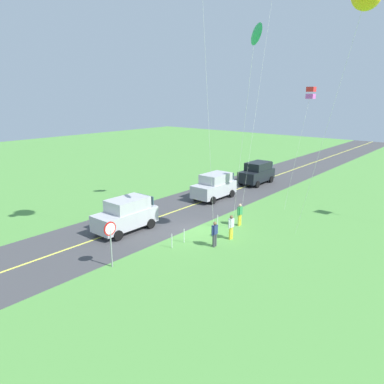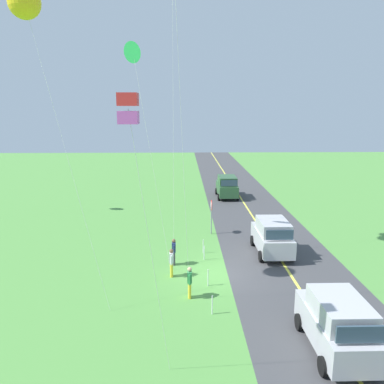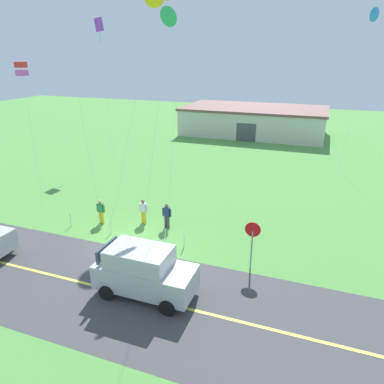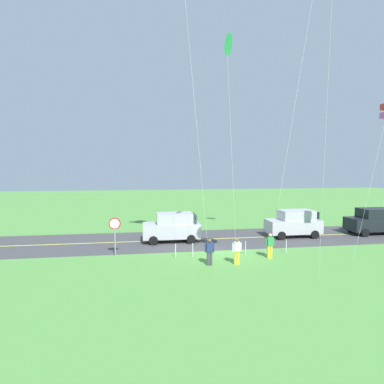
{
  "view_description": "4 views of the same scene",
  "coord_description": "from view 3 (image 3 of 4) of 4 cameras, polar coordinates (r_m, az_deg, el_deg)",
  "views": [
    {
      "loc": [
        18.01,
        14.68,
        8.97
      ],
      "look_at": [
        3.76,
        2.73,
        3.97
      ],
      "focal_mm": 33.96,
      "sensor_mm": 36.0,
      "label": 1
    },
    {
      "loc": [
        -20.3,
        2.01,
        9.14
      ],
      "look_at": [
        1.38,
        1.46,
        4.41
      ],
      "focal_mm": 36.44,
      "sensor_mm": 36.0,
      "label": 2
    },
    {
      "loc": [
        9.61,
        -15.33,
        9.99
      ],
      "look_at": [
        3.58,
        1.01,
        3.22
      ],
      "focal_mm": 33.29,
      "sensor_mm": 36.0,
      "label": 3
    },
    {
      "loc": [
        5.02,
        19.86,
        5.78
      ],
      "look_at": [
        2.39,
        2.3,
        4.36
      ],
      "focal_mm": 28.53,
      "sensor_mm": 36.0,
      "label": 4
    }
  ],
  "objects": [
    {
      "name": "car_suv_foreground",
      "position": [
        16.03,
        -7.73,
        -12.44
      ],
      "size": [
        4.4,
        2.12,
        2.24
      ],
      "color": "#B7B7BC",
      "rests_on": "ground"
    },
    {
      "name": "ground_plane",
      "position": [
        20.7,
        -10.42,
        -8.18
      ],
      "size": [
        120.0,
        120.0,
        0.1
      ],
      "primitive_type": "cube",
      "color": "#549342"
    },
    {
      "name": "kite_orange_near",
      "position": [
        35.28,
        27.25,
        23.83
      ],
      "size": [
        1.44,
        1.53,
        13.51
      ],
      "color": "silver",
      "rests_on": "ground"
    },
    {
      "name": "kite_cyan_top",
      "position": [
        38.27,
        -14.64,
        24.1
      ],
      "size": [
        2.01,
        1.73,
        13.26
      ],
      "color": "silver",
      "rests_on": "ground"
    },
    {
      "name": "road_centre_stripe",
      "position": [
        17.9,
        -17.02,
        -13.74
      ],
      "size": [
        120.0,
        0.16,
        0.0
      ],
      "primitive_type": "cube",
      "color": "#E5E04C",
      "rests_on": "asphalt_road"
    },
    {
      "name": "fence_post_3",
      "position": [
        19.72,
        -1.29,
        -7.71
      ],
      "size": [
        0.05,
        0.05,
        0.9
      ],
      "primitive_type": "cylinder",
      "color": "silver",
      "rests_on": "ground"
    },
    {
      "name": "person_adult_near",
      "position": [
        22.92,
        -14.39,
        -2.94
      ],
      "size": [
        0.58,
        0.22,
        1.6
      ],
      "rotation": [
        0.0,
        0.0,
        2.74
      ],
      "color": "yellow",
      "rests_on": "ground"
    },
    {
      "name": "warehouse_distant",
      "position": [
        48.97,
        9.94,
        11.24
      ],
      "size": [
        18.36,
        10.2,
        3.5
      ],
      "color": "beige",
      "rests_on": "ground"
    },
    {
      "name": "kite_pink_drift",
      "position": [
        26.54,
        -25.66,
        17.31
      ],
      "size": [
        1.28,
        1.32,
        9.54
      ],
      "color": "silver",
      "rests_on": "ground"
    },
    {
      "name": "person_adult_companion",
      "position": [
        22.44,
        -7.79,
        -2.98
      ],
      "size": [
        0.58,
        0.22,
        1.6
      ],
      "rotation": [
        0.0,
        0.0,
        2.31
      ],
      "color": "yellow",
      "rests_on": "ground"
    },
    {
      "name": "fence_post_1",
      "position": [
        21.69,
        -12.91,
        -5.45
      ],
      "size": [
        0.05,
        0.05,
        0.9
      ],
      "primitive_type": "cylinder",
      "color": "silver",
      "rests_on": "ground"
    },
    {
      "name": "stop_sign",
      "position": [
        17.48,
        9.65,
        -7.03
      ],
      "size": [
        0.76,
        0.08,
        2.56
      ],
      "color": "gray",
      "rests_on": "ground"
    },
    {
      "name": "asphalt_road",
      "position": [
        17.9,
        -17.02,
        -13.75
      ],
      "size": [
        120.0,
        7.0,
        0.0
      ],
      "primitive_type": "cube",
      "color": "#424244",
      "rests_on": "ground"
    },
    {
      "name": "fence_post_0",
      "position": [
        23.29,
        -18.9,
        -4.18
      ],
      "size": [
        0.05,
        0.05,
        0.9
      ],
      "primitive_type": "cylinder",
      "color": "silver",
      "rests_on": "ground"
    },
    {
      "name": "kite_blue_mid",
      "position": [
        21.74,
        -3.68,
        26.16
      ],
      "size": [
        1.68,
        2.47,
        12.48
      ],
      "color": "silver",
      "rests_on": "ground"
    },
    {
      "name": "fence_post_2",
      "position": [
        20.11,
        -4.28,
        -7.15
      ],
      "size": [
        0.05,
        0.05,
        0.9
      ],
      "primitive_type": "cylinder",
      "color": "silver",
      "rests_on": "ground"
    },
    {
      "name": "person_child_watcher",
      "position": [
        21.69,
        -4.06,
        -3.71
      ],
      "size": [
        0.58,
        0.22,
        1.6
      ],
      "rotation": [
        0.0,
        0.0,
        4.59
      ],
      "color": "#3F3F47",
      "rests_on": "ground"
    }
  ]
}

